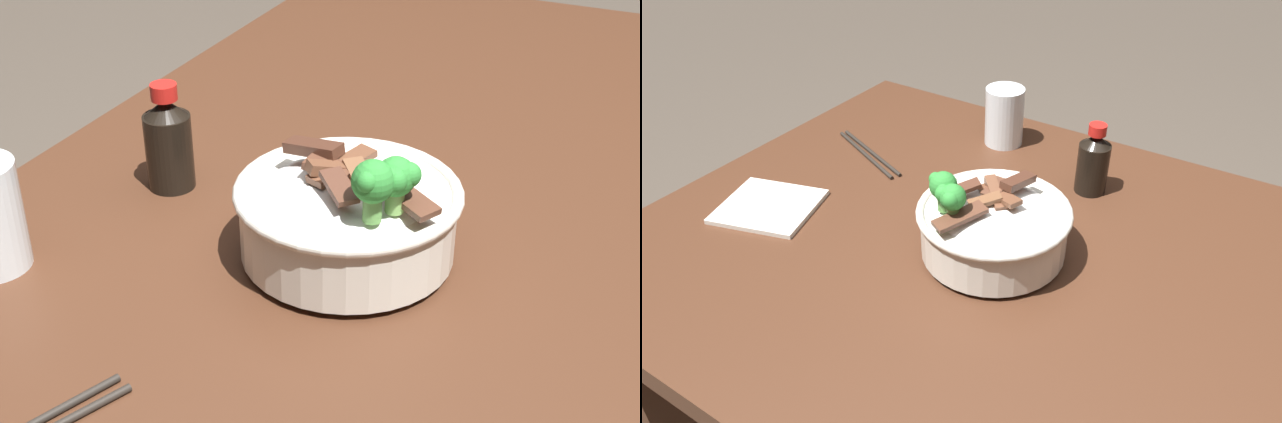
% 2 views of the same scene
% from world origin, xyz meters
% --- Properties ---
extents(dining_table, '(1.48, 0.86, 0.76)m').
position_xyz_m(dining_table, '(0.00, 0.00, 0.62)').
color(dining_table, '#472819').
rests_on(dining_table, ground).
extents(rice_bowl, '(0.23, 0.23, 0.15)m').
position_xyz_m(rice_bowl, '(0.19, 0.01, 0.81)').
color(rice_bowl, silver).
rests_on(rice_bowl, dining_table).
extents(drinking_glass, '(0.07, 0.07, 0.11)m').
position_xyz_m(drinking_glass, '(0.34, -0.31, 0.80)').
color(drinking_glass, white).
rests_on(drinking_glass, dining_table).
extents(chopsticks_pair, '(0.20, 0.10, 0.01)m').
position_xyz_m(chopsticks_pair, '(0.54, -0.12, 0.76)').
color(chopsticks_pair, '#28231E').
rests_on(chopsticks_pair, dining_table).
extents(soy_sauce_bottle, '(0.05, 0.05, 0.13)m').
position_xyz_m(soy_sauce_bottle, '(0.13, -0.24, 0.81)').
color(soy_sauce_bottle, black).
rests_on(soy_sauce_bottle, dining_table).
extents(folded_napkin, '(0.19, 0.18, 0.01)m').
position_xyz_m(folded_napkin, '(0.56, 0.11, 0.76)').
color(folded_napkin, silver).
rests_on(folded_napkin, dining_table).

